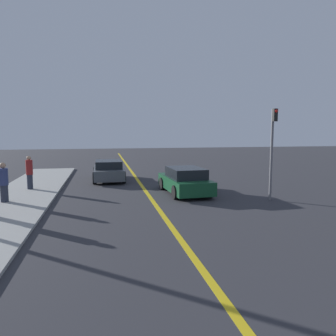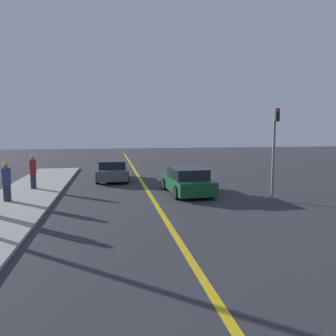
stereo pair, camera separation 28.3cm
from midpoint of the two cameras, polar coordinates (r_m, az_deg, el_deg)
name	(u,v)px [view 1 (the left image)]	position (r m, az deg, el deg)	size (l,w,h in m)	color
road_center_line	(150,197)	(15.67, -3.71, -5.04)	(0.20, 60.00, 0.01)	gold
car_near_right_lane	(185,181)	(16.38, 2.48, -2.27)	(2.09, 4.17, 1.32)	#144728
car_ahead_center	(109,171)	(20.94, -10.68, -0.44)	(1.94, 4.13, 1.29)	#4C5156
pedestrian_mid_group	(4,182)	(15.70, -27.17, -2.25)	(0.38, 0.38, 1.69)	#282D3D
pedestrian_far_standing	(29,172)	(18.53, -23.39, -0.71)	(0.34, 0.34, 1.74)	#282D3D
traffic_light	(272,145)	(15.27, 17.21, 3.87)	(0.18, 0.40, 4.10)	slate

